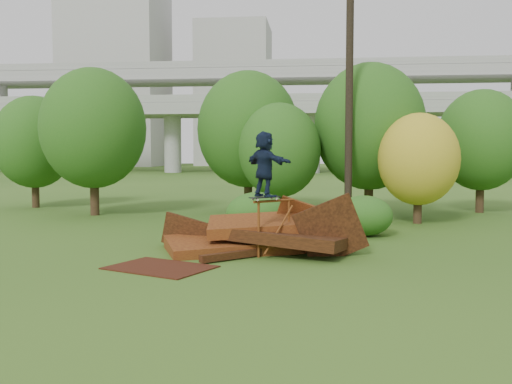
# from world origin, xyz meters

# --- Properties ---
(ground) EXTENTS (240.00, 240.00, 0.00)m
(ground) POSITION_xyz_m (0.00, 0.00, 0.00)
(ground) COLOR #2D5116
(ground) RESTS_ON ground
(scrap_pile) EXTENTS (5.73, 3.60, 1.97)m
(scrap_pile) POSITION_xyz_m (-0.71, 2.16, 0.41)
(scrap_pile) COLOR #41130B
(scrap_pile) RESTS_ON ground
(grind_rail) EXTENTS (0.98, 0.94, 1.44)m
(grind_rail) POSITION_xyz_m (-0.30, 1.62, 0.94)
(grind_rail) COLOR brown
(grind_rail) RESTS_ON ground
(skateboard) EXTENTS (0.77, 0.74, 0.09)m
(skateboard) POSITION_xyz_m (-0.52, 1.41, 1.51)
(skateboard) COLOR black
(skateboard) RESTS_ON grind_rail
(skater) EXTENTS (1.43, 1.42, 1.65)m
(skater) POSITION_xyz_m (-0.52, 1.41, 2.35)
(skater) COLOR #121C34
(skater) RESTS_ON skateboard
(flat_plate) EXTENTS (2.71, 2.38, 0.03)m
(flat_plate) POSITION_xyz_m (-2.76, -0.28, 0.01)
(flat_plate) COLOR #3A170C
(flat_plate) RESTS_ON ground
(tree_0) EXTENTS (4.36, 4.36, 6.14)m
(tree_0) POSITION_xyz_m (-8.49, 10.12, 3.63)
(tree_0) COLOR black
(tree_0) RESTS_ON ground
(tree_1) EXTENTS (4.48, 4.48, 6.23)m
(tree_1) POSITION_xyz_m (-2.27, 12.29, 3.65)
(tree_1) COLOR black
(tree_1) RESTS_ON ground
(tree_2) EXTENTS (3.27, 3.27, 4.60)m
(tree_2) POSITION_xyz_m (-0.71, 9.78, 2.72)
(tree_2) COLOR black
(tree_2) RESTS_ON ground
(tree_3) EXTENTS (4.55, 4.55, 6.32)m
(tree_3) POSITION_xyz_m (2.92, 11.14, 3.69)
(tree_3) COLOR black
(tree_3) RESTS_ON ground
(tree_4) EXTENTS (2.97, 2.97, 4.09)m
(tree_4) POSITION_xyz_m (4.50, 8.72, 2.38)
(tree_4) COLOR black
(tree_4) RESTS_ON ground
(tree_5) EXTENTS (3.82, 3.82, 5.37)m
(tree_5) POSITION_xyz_m (7.88, 12.94, 3.16)
(tree_5) COLOR black
(tree_5) RESTS_ON ground
(tree_6) EXTENTS (3.80, 3.80, 5.32)m
(tree_6) POSITION_xyz_m (-12.59, 13.01, 3.12)
(tree_6) COLOR black
(tree_6) RESTS_ON ground
(shrub_left) EXTENTS (2.01, 1.85, 1.39)m
(shrub_left) POSITION_xyz_m (-1.08, 4.96, 0.70)
(shrub_left) COLOR #1A5115
(shrub_left) RESTS_ON ground
(shrub_right) EXTENTS (1.81, 1.66, 1.29)m
(shrub_right) POSITION_xyz_m (2.27, 5.30, 0.64)
(shrub_right) COLOR #1A5115
(shrub_right) RESTS_ON ground
(utility_pole) EXTENTS (1.40, 0.28, 10.83)m
(utility_pole) POSITION_xyz_m (1.95, 8.76, 5.49)
(utility_pole) COLOR black
(utility_pole) RESTS_ON ground
(freeway_overpass) EXTENTS (160.00, 15.00, 13.70)m
(freeway_overpass) POSITION_xyz_m (0.00, 62.92, 10.32)
(freeway_overpass) COLOR gray
(freeway_overpass) RESTS_ON ground
(building_left) EXTENTS (18.00, 16.00, 35.00)m
(building_left) POSITION_xyz_m (-38.00, 95.00, 17.50)
(building_left) COLOR #9E9E99
(building_left) RESTS_ON ground
(building_right) EXTENTS (14.00, 14.00, 28.00)m
(building_right) POSITION_xyz_m (-16.00, 102.00, 14.00)
(building_right) COLOR #9E9E99
(building_right) RESTS_ON ground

